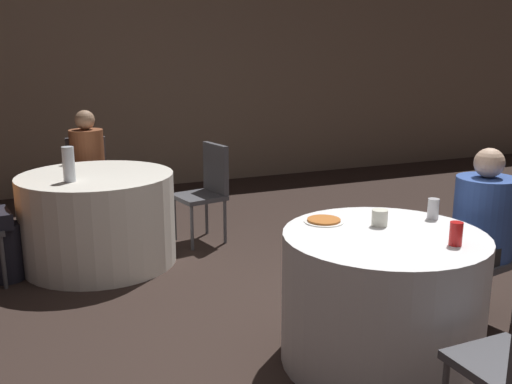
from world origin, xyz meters
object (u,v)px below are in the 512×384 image
Objects in this scene: soda_can_red at (456,234)px; pizza_plate_near at (324,221)px; bottle_far at (69,164)px; table_near at (381,298)px; soda_can_silver at (433,209)px; chair_near_east at (490,240)px; person_floral_shirt at (89,173)px; table_far at (99,219)px; chair_far_east at (208,184)px; chair_far_north at (88,175)px; person_blue_shirt at (476,236)px.

pizza_plate_near is at bearing 123.17° from soda_can_red.
soda_can_red is 0.46× the size of bottle_far.
pizza_plate_near is 1.91× the size of soda_can_red.
table_near is 9.11× the size of soda_can_silver.
chair_near_east is 0.92m from soda_can_red.
person_floral_shirt is 3.67m from soda_can_red.
table_far is at bearing 118.39° from pizza_plate_near.
table_far is 2.93m from soda_can_red.
soda_can_red is at bearing -56.83° from pizza_plate_near.
bottle_far is at bearing 96.69° from chair_far_east.
table_far is 2.19m from pizza_plate_near.
chair_far_east is 1.34m from bottle_far.
chair_far_east is at bearing 142.23° from chair_far_north.
soda_can_silver and soda_can_red have the same top height.
person_blue_shirt reaches higher than chair_far_east.
pizza_plate_near is at bearing 111.55° from chair_far_north.
bottle_far reaches higher than table_near.
bottle_far is at bearing 126.14° from pizza_plate_near.
pizza_plate_near is (1.03, -1.90, 0.38)m from table_far.
pizza_plate_near is at bearing 72.03° from chair_near_east.
chair_far_east is at bearing 94.73° from table_near.
table_far is at bearing 90.00° from chair_far_east.
table_near is 1.24× the size of chair_far_east.
chair_far_east is 1.00× the size of chair_far_north.
bottle_far is at bearing 80.66° from chair_far_north.
chair_far_north is 3.09m from pizza_plate_near.
table_near is 0.89× the size of table_far.
table_far is at bearing 128.23° from soda_can_silver.
chair_far_east is at bearing 16.75° from chair_near_east.
soda_can_red is at bearing 116.73° from person_blue_shirt.
person_blue_shirt is 4.25× the size of bottle_far.
table_near is at bearing 90.00° from chair_near_east.
soda_can_red is (1.37, -3.55, 0.28)m from chair_far_north.
chair_far_east reaches higher than table_far.
table_near is 1.24× the size of chair_far_north.
person_blue_shirt reaches higher than soda_can_red.
person_floral_shirt reaches higher than person_blue_shirt.
chair_far_east reaches higher than pizza_plate_near.
chair_far_east is 0.79× the size of person_blue_shirt.
chair_far_north is 3.82m from soda_can_red.
person_blue_shirt is (2.02, -2.08, 0.22)m from table_far.
bottle_far reaches higher than chair_far_north.
table_near is 2.44m from chair_far_east.
person_floral_shirt is (-0.97, 0.67, 0.05)m from chair_far_east.
table_far is 2.70m from soda_can_silver.
pizza_plate_near is at bearing 169.10° from chair_far_east.
soda_can_silver is (0.63, -2.29, 0.28)m from chair_far_east.
table_near is 9.11× the size of soda_can_red.
soda_can_red reaches higher than table_near.
person_floral_shirt is (-2.12, 2.92, 0.05)m from chair_near_east.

